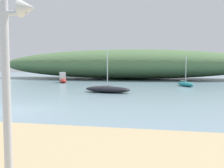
{
  "coord_description": "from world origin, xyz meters",
  "views": [
    {
      "loc": [
        7.66,
        -12.1,
        2.41
      ],
      "look_at": [
        4.63,
        2.97,
        1.24
      ],
      "focal_mm": 40.45,
      "sensor_mm": 36.0,
      "label": 1
    }
  ],
  "objects": [
    {
      "name": "distant_hill",
      "position": [
        1.17,
        31.63,
        2.53
      ],
      "size": [
        45.24,
        14.31,
        5.05
      ],
      "primitive_type": "ellipsoid",
      "color": "#517547",
      "rests_on": "ground"
    },
    {
      "name": "sailboat_far_right",
      "position": [
        2.94,
        9.3,
        0.29
      ],
      "size": [
        4.32,
        2.21,
        4.36
      ],
      "color": "black",
      "rests_on": "ground"
    },
    {
      "name": "sailboat_centre_water",
      "position": [
        10.2,
        17.1,
        0.28
      ],
      "size": [
        2.14,
        2.94,
        3.44
      ],
      "color": "teal",
      "rests_on": "ground"
    },
    {
      "name": "ground_plane",
      "position": [
        0.0,
        0.0,
        0.0
      ],
      "size": [
        120.0,
        120.0,
        0.0
      ],
      "primitive_type": "plane",
      "color": "#7A99A8"
    },
    {
      "name": "motorboat_by_sandbar",
      "position": [
        -5.63,
        20.07,
        0.49
      ],
      "size": [
        2.09,
        2.66,
        1.42
      ],
      "color": "#B72D28",
      "rests_on": "ground"
    }
  ]
}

